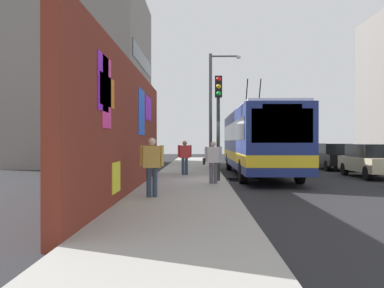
# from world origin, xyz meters

# --- Properties ---
(ground_plane) EXTENTS (80.00, 80.00, 0.00)m
(ground_plane) POSITION_xyz_m (0.00, 0.00, 0.00)
(ground_plane) COLOR #232326
(sidewalk_slab) EXTENTS (48.00, 3.20, 0.15)m
(sidewalk_slab) POSITION_xyz_m (0.00, 1.60, 0.07)
(sidewalk_slab) COLOR #9E9B93
(sidewalk_slab) RESTS_ON ground_plane
(graffiti_wall) EXTENTS (14.30, 0.32, 4.18)m
(graffiti_wall) POSITION_xyz_m (-3.86, 3.35, 2.09)
(graffiti_wall) COLOR maroon
(graffiti_wall) RESTS_ON ground_plane
(building_far_left) EXTENTS (10.86, 7.98, 12.48)m
(building_far_left) POSITION_xyz_m (13.12, 9.20, 6.24)
(building_far_left) COLOR gray
(building_far_left) RESTS_ON ground_plane
(city_bus) EXTENTS (12.61, 2.57, 5.04)m
(city_bus) POSITION_xyz_m (3.72, -1.80, 1.81)
(city_bus) COLOR navy
(city_bus) RESTS_ON ground_plane
(parked_car_champagne) EXTENTS (4.36, 1.77, 1.58)m
(parked_car_champagne) POSITION_xyz_m (2.58, -7.00, 0.83)
(parked_car_champagne) COLOR #C6B793
(parked_car_champagne) RESTS_ON ground_plane
(parked_car_black) EXTENTS (4.69, 1.76, 1.58)m
(parked_car_black) POSITION_xyz_m (8.43, -7.00, 0.83)
(parked_car_black) COLOR black
(parked_car_black) RESTS_ON ground_plane
(parked_car_silver) EXTENTS (4.09, 1.87, 1.58)m
(parked_car_silver) POSITION_xyz_m (13.77, -7.00, 0.83)
(parked_car_silver) COLOR #B7B7BC
(parked_car_silver) RESTS_ON ground_plane
(pedestrian_at_curb) EXTENTS (0.22, 0.72, 1.56)m
(pedestrian_at_curb) POSITION_xyz_m (-1.78, 0.59, 1.05)
(pedestrian_at_curb) COLOR #595960
(pedestrian_at_curb) RESTS_ON sidewalk_slab
(pedestrian_near_wall) EXTENTS (0.22, 0.67, 1.66)m
(pedestrian_near_wall) POSITION_xyz_m (-5.57, 2.43, 1.12)
(pedestrian_near_wall) COLOR #2D3F59
(pedestrian_near_wall) RESTS_ON sidewalk_slab
(pedestrian_midblock) EXTENTS (0.22, 0.65, 1.59)m
(pedestrian_midblock) POSITION_xyz_m (2.36, 1.79, 1.07)
(pedestrian_midblock) COLOR #2D3F59
(pedestrian_midblock) RESTS_ON sidewalk_slab
(traffic_light) EXTENTS (0.49, 0.28, 4.17)m
(traffic_light) POSITION_xyz_m (-0.66, 0.35, 2.95)
(traffic_light) COLOR #2D382D
(traffic_light) RESTS_ON sidewalk_slab
(street_lamp) EXTENTS (0.44, 1.86, 6.68)m
(street_lamp) POSITION_xyz_m (7.21, 0.24, 3.99)
(street_lamp) COLOR #4C4C51
(street_lamp) RESTS_ON sidewalk_slab
(curbside_puddle) EXTENTS (1.88, 1.88, 0.00)m
(curbside_puddle) POSITION_xyz_m (1.49, -0.60, 0.00)
(curbside_puddle) COLOR black
(curbside_puddle) RESTS_ON ground_plane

